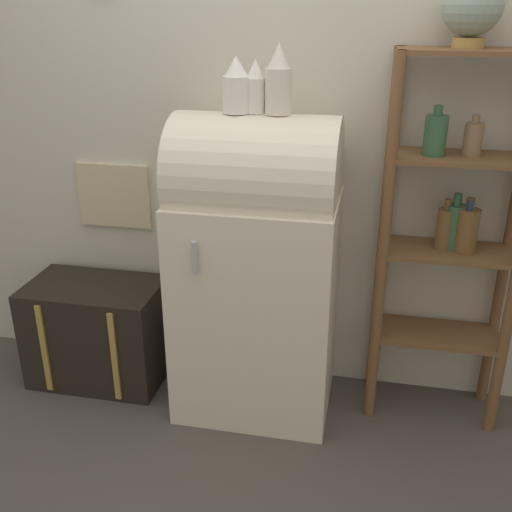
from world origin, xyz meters
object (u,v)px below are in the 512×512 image
refrigerator (256,267)px  vase_right (279,81)px  globe (473,6)px  vase_left (236,87)px  suitcase_trunk (98,332)px  vase_center (255,88)px

refrigerator → vase_right: size_ratio=5.11×
refrigerator → globe: (0.83, 0.14, 1.12)m
refrigerator → globe: size_ratio=5.20×
globe → vase_left: (-0.92, -0.15, -0.31)m
suitcase_trunk → vase_left: bearing=-2.6°
refrigerator → vase_right: 0.84m
vase_center → vase_right: 0.10m
vase_center → vase_right: vase_right is taller
vase_left → vase_right: bearing=1.2°
suitcase_trunk → vase_right: bearing=-1.9°
vase_right → suitcase_trunk: bearing=178.1°
vase_left → vase_center: 0.08m
suitcase_trunk → globe: bearing=3.7°
vase_left → vase_center: size_ratio=1.05×
vase_center → vase_right: bearing=-5.5°
vase_right → vase_center: bearing=174.5°
suitcase_trunk → vase_left: 1.51m
vase_center → vase_left: bearing=-170.3°
globe → vase_right: globe is taller
refrigerator → suitcase_trunk: 0.99m
suitcase_trunk → globe: 2.33m
suitcase_trunk → vase_right: 1.63m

